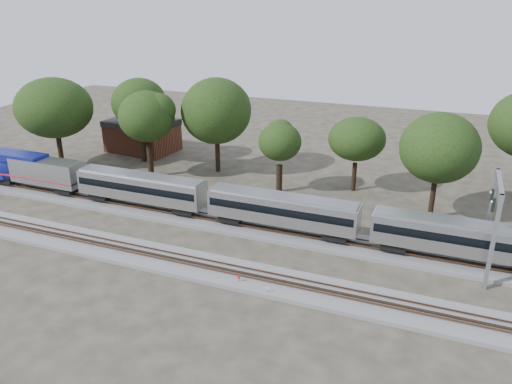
# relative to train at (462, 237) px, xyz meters

# --- Properties ---
(ground) EXTENTS (160.00, 160.00, 0.00)m
(ground) POSITION_rel_train_xyz_m (-23.76, -6.00, -3.13)
(ground) COLOR #383328
(ground) RESTS_ON ground
(track_far) EXTENTS (160.00, 5.00, 0.73)m
(track_far) POSITION_rel_train_xyz_m (-23.76, 0.00, -2.92)
(track_far) COLOR slate
(track_far) RESTS_ON ground
(track_near) EXTENTS (160.00, 5.00, 0.73)m
(track_near) POSITION_rel_train_xyz_m (-23.76, -10.00, -2.92)
(track_near) COLOR slate
(track_near) RESTS_ON ground
(train) EXTENTS (124.06, 3.02, 4.45)m
(train) POSITION_rel_train_xyz_m (0.00, 0.00, 0.00)
(train) COLOR #AFB1B6
(train) RESTS_ON ground
(switch_stand_red) EXTENTS (0.30, 0.14, 0.97)m
(switch_stand_red) POSITION_rel_train_xyz_m (-18.54, -11.38, -2.50)
(switch_stand_red) COLOR #512D19
(switch_stand_red) RESTS_ON ground
(switch_stand_white) EXTENTS (0.28, 0.05, 0.87)m
(switch_stand_white) POSITION_rel_train_xyz_m (-15.43, -12.03, -2.57)
(switch_stand_white) COLOR #512D19
(switch_stand_white) RESTS_ON ground
(switch_lever) EXTENTS (0.53, 0.34, 0.30)m
(switch_lever) POSITION_rel_train_xyz_m (-18.62, -11.14, -2.98)
(switch_lever) COLOR #512D19
(switch_lever) RESTS_ON ground
(signal_gantry) EXTENTS (0.64, 7.57, 9.20)m
(signal_gantry) POSITION_rel_train_xyz_m (2.34, 0.00, 3.58)
(signal_gantry) COLOR gray
(signal_gantry) RESTS_ON ground
(brick_building) EXTENTS (11.80, 8.88, 5.33)m
(brick_building) POSITION_rel_train_xyz_m (-51.01, 21.82, -0.44)
(brick_building) COLOR brown
(brick_building) RESTS_ON ground
(tree_0) EXTENTS (9.30, 9.30, 13.12)m
(tree_0) POSITION_rel_train_xyz_m (-58.06, 10.01, 6.01)
(tree_0) COLOR black
(tree_0) RESTS_ON ground
(tree_1) EXTENTS (9.65, 9.65, 13.60)m
(tree_1) POSITION_rel_train_xyz_m (-47.57, 16.80, 6.36)
(tree_1) COLOR black
(tree_1) RESTS_ON ground
(tree_2) EXTENTS (9.10, 9.10, 12.83)m
(tree_2) POSITION_rel_train_xyz_m (-42.47, 11.07, 5.81)
(tree_2) COLOR black
(tree_2) RESTS_ON ground
(tree_3) EXTENTS (9.36, 9.36, 13.20)m
(tree_3) POSITION_rel_train_xyz_m (-34.39, 16.86, 6.07)
(tree_3) COLOR black
(tree_3) RESTS_ON ground
(tree_4) EXTENTS (7.09, 7.09, 9.99)m
(tree_4) POSITION_rel_train_xyz_m (-22.98, 12.29, 3.82)
(tree_4) COLOR black
(tree_4) RESTS_ON ground
(tree_5) EXTENTS (7.34, 7.34, 10.35)m
(tree_5) POSITION_rel_train_xyz_m (-13.74, 16.55, 4.08)
(tree_5) COLOR black
(tree_5) RESTS_ON ground
(tree_6) EXTENTS (8.87, 8.87, 12.50)m
(tree_6) POSITION_rel_train_xyz_m (-3.34, 10.79, 5.58)
(tree_6) COLOR black
(tree_6) RESTS_ON ground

